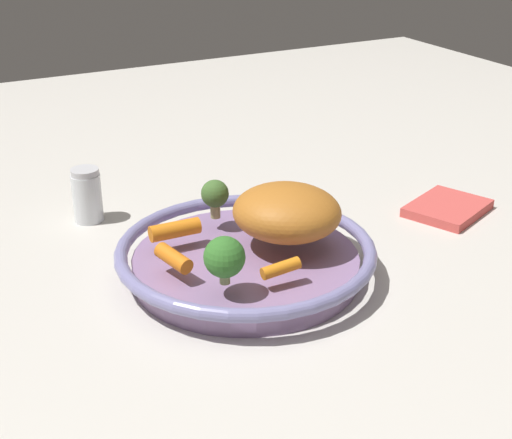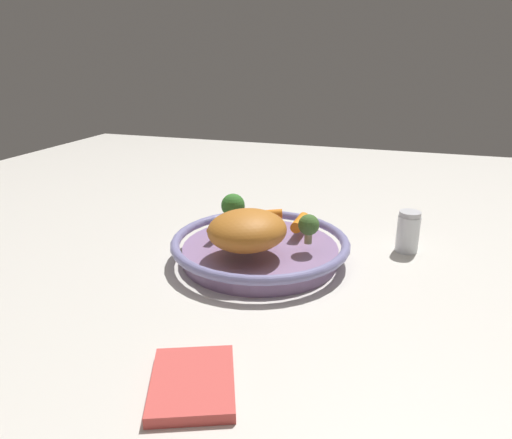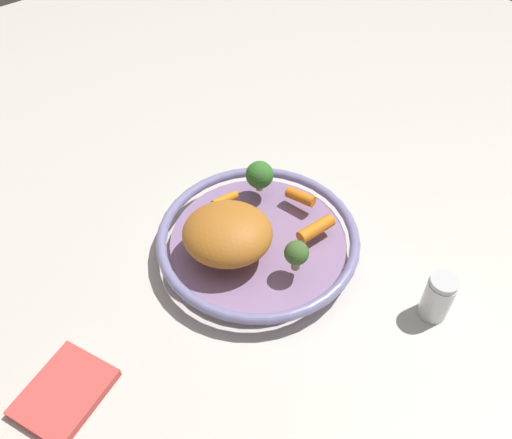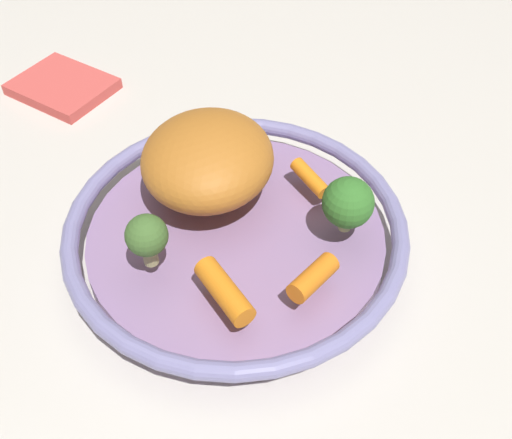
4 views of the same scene
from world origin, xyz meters
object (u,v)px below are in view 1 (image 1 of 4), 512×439
object	(u,v)px
serving_bowl	(246,259)
broccoli_floret_large	(218,194)
baby_carrot_near_rim	(174,258)
salt_shaker	(87,195)
baby_carrot_back	(175,230)
baby_carrot_center	(278,269)
broccoli_floret_edge	(224,257)
dish_towel	(447,208)
roast_chicken_piece	(287,212)

from	to	relation	value
serving_bowl	broccoli_floret_large	bearing A→B (deg)	-92.43
baby_carrot_near_rim	salt_shaker	size ratio (longest dim) A/B	0.63
baby_carrot_back	salt_shaker	bearing A→B (deg)	-74.10
baby_carrot_back	broccoli_floret_large	bearing A→B (deg)	-157.29
baby_carrot_near_rim	baby_carrot_center	world-z (taller)	baby_carrot_near_rim
broccoli_floret_edge	dish_towel	xyz separation A→B (m)	(-0.43, -0.11, -0.07)
serving_bowl	baby_carrot_back	world-z (taller)	baby_carrot_back
roast_chicken_piece	baby_carrot_near_rim	size ratio (longest dim) A/B	2.70
baby_carrot_center	broccoli_floret_edge	distance (m)	0.07
serving_bowl	baby_carrot_back	xyz separation A→B (m)	(0.07, -0.06, 0.03)
baby_carrot_near_rim	broccoli_floret_edge	world-z (taller)	broccoli_floret_edge
serving_bowl	baby_carrot_center	size ratio (longest dim) A/B	6.96
baby_carrot_near_rim	baby_carrot_center	size ratio (longest dim) A/B	1.08
serving_bowl	baby_carrot_near_rim	size ratio (longest dim) A/B	6.42
roast_chicken_piece	broccoli_floret_large	size ratio (longest dim) A/B	2.59
baby_carrot_near_rim	dish_towel	bearing A→B (deg)	-174.50
dish_towel	salt_shaker	bearing A→B (deg)	-24.84
roast_chicken_piece	salt_shaker	bearing A→B (deg)	-55.14
baby_carrot_near_rim	baby_carrot_center	bearing A→B (deg)	141.95
broccoli_floret_edge	salt_shaker	world-z (taller)	broccoli_floret_edge
baby_carrot_center	salt_shaker	size ratio (longest dim) A/B	0.58
roast_chicken_piece	broccoli_floret_large	world-z (taller)	roast_chicken_piece
baby_carrot_center	salt_shaker	distance (m)	0.37
serving_bowl	broccoli_floret_edge	world-z (taller)	broccoli_floret_edge
baby_carrot_center	dish_towel	size ratio (longest dim) A/B	0.39
serving_bowl	dish_towel	bearing A→B (deg)	-174.84
serving_bowl	baby_carrot_back	bearing A→B (deg)	-39.15
baby_carrot_back	salt_shaker	xyz separation A→B (m)	(0.06, -0.20, -0.02)
salt_shaker	dish_towel	world-z (taller)	salt_shaker
baby_carrot_center	salt_shaker	xyz separation A→B (m)	(0.13, -0.35, -0.01)
broccoli_floret_edge	baby_carrot_near_rim	bearing A→B (deg)	-61.83
baby_carrot_back	broccoli_floret_edge	distance (m)	0.14
broccoli_floret_large	salt_shaker	distance (m)	0.22
serving_bowl	salt_shaker	world-z (taller)	salt_shaker
baby_carrot_near_rim	broccoli_floret_edge	distance (m)	0.08
roast_chicken_piece	dish_towel	bearing A→B (deg)	-172.85
roast_chicken_piece	baby_carrot_near_rim	xyz separation A→B (m)	(0.16, 0.01, -0.02)
broccoli_floret_large	dish_towel	xyz separation A→B (m)	(-0.36, 0.06, -0.07)
roast_chicken_piece	baby_carrot_center	bearing A→B (deg)	54.68
baby_carrot_back	baby_carrot_near_rim	size ratio (longest dim) A/B	1.27
broccoli_floret_large	dish_towel	size ratio (longest dim) A/B	0.45
baby_carrot_back	salt_shaker	size ratio (longest dim) A/B	0.80
baby_carrot_near_rim	broccoli_floret_large	xyz separation A→B (m)	(-0.11, -0.10, 0.02)
roast_chicken_piece	baby_carrot_center	xyz separation A→B (m)	(0.06, 0.08, -0.03)
baby_carrot_back	baby_carrot_center	size ratio (longest dim) A/B	1.38
broccoli_floret_large	broccoli_floret_edge	distance (m)	0.18
serving_bowl	broccoli_floret_edge	xyz separation A→B (m)	(0.07, 0.08, 0.05)
baby_carrot_near_rim	dish_towel	size ratio (longest dim) A/B	0.43
baby_carrot_center	broccoli_floret_large	size ratio (longest dim) A/B	0.88
roast_chicken_piece	baby_carrot_back	xyz separation A→B (m)	(0.13, -0.06, -0.02)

